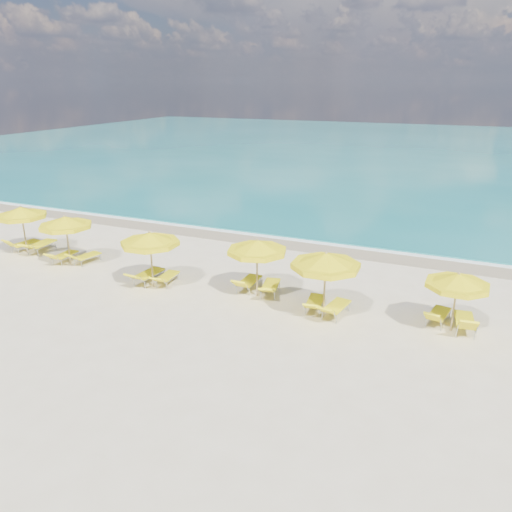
% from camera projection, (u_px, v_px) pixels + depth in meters
% --- Properties ---
extents(ground_plane, '(120.00, 120.00, 0.00)m').
position_uv_depth(ground_plane, '(241.00, 296.00, 19.79)').
color(ground_plane, beige).
extents(ocean, '(120.00, 80.00, 0.30)m').
position_uv_depth(ocean, '(406.00, 150.00, 61.35)').
color(ocean, '#12696A').
rests_on(ocean, ground).
extents(wet_sand_band, '(120.00, 2.60, 0.01)m').
position_uv_depth(wet_sand_band, '(300.00, 243.00, 26.20)').
color(wet_sand_band, tan).
rests_on(wet_sand_band, ground).
extents(foam_line, '(120.00, 1.20, 0.03)m').
position_uv_depth(foam_line, '(305.00, 239.00, 26.89)').
color(foam_line, white).
rests_on(foam_line, ground).
extents(whitecap_near, '(14.00, 0.36, 0.05)m').
position_uv_depth(whitecap_near, '(265.00, 197.00, 36.75)').
color(whitecap_near, white).
rests_on(whitecap_near, ground).
extents(whitecap_far, '(18.00, 0.30, 0.05)m').
position_uv_depth(whitecap_far, '(472.00, 194.00, 37.57)').
color(whitecap_far, white).
rests_on(whitecap_far, ground).
extents(umbrella_1, '(3.02, 3.02, 2.40)m').
position_uv_depth(umbrella_1, '(21.00, 213.00, 24.06)').
color(umbrella_1, '#A68C53').
rests_on(umbrella_1, ground).
extents(umbrella_2, '(2.88, 2.88, 2.38)m').
position_uv_depth(umbrella_2, '(65.00, 223.00, 22.47)').
color(umbrella_2, '#A68C53').
rests_on(umbrella_2, ground).
extents(umbrella_3, '(3.07, 3.07, 2.42)m').
position_uv_depth(umbrella_3, '(150.00, 239.00, 19.99)').
color(umbrella_3, '#A68C53').
rests_on(umbrella_3, ground).
extents(umbrella_4, '(2.62, 2.62, 2.38)m').
position_uv_depth(umbrella_4, '(257.00, 247.00, 19.14)').
color(umbrella_4, '#A68C53').
rests_on(umbrella_4, ground).
extents(umbrella_5, '(3.27, 3.27, 2.51)m').
position_uv_depth(umbrella_5, '(326.00, 261.00, 17.34)').
color(umbrella_5, '#A68C53').
rests_on(umbrella_5, ground).
extents(umbrella_6, '(2.81, 2.81, 2.15)m').
position_uv_depth(umbrella_6, '(458.00, 281.00, 16.42)').
color(umbrella_6, '#A68C53').
rests_on(umbrella_6, ground).
extents(lounger_1_left, '(0.83, 1.81, 0.84)m').
position_uv_depth(lounger_1_left, '(25.00, 246.00, 25.01)').
color(lounger_1_left, '#A5A8AD').
rests_on(lounger_1_left, ground).
extents(lounger_1_right, '(0.82, 2.08, 0.78)m').
position_uv_depth(lounger_1_right, '(41.00, 247.00, 24.80)').
color(lounger_1_right, '#A5A8AD').
rests_on(lounger_1_right, ground).
extents(lounger_2_left, '(0.66, 1.74, 0.74)m').
position_uv_depth(lounger_2_left, '(65.00, 258.00, 23.41)').
color(lounger_2_left, '#A5A8AD').
rests_on(lounger_2_left, ground).
extents(lounger_2_right, '(0.83, 1.73, 0.72)m').
position_uv_depth(lounger_2_right, '(87.00, 259.00, 23.29)').
color(lounger_2_right, '#A5A8AD').
rests_on(lounger_2_right, ground).
extents(lounger_3_left, '(0.75, 1.98, 0.78)m').
position_uv_depth(lounger_3_left, '(148.00, 277.00, 21.03)').
color(lounger_3_left, '#A5A8AD').
rests_on(lounger_3_left, ground).
extents(lounger_3_right, '(0.70, 1.73, 0.68)m').
position_uv_depth(lounger_3_right, '(167.00, 280.00, 20.87)').
color(lounger_3_right, '#A5A8AD').
rests_on(lounger_3_right, ground).
extents(lounger_4_left, '(0.63, 1.83, 0.80)m').
position_uv_depth(lounger_4_left, '(249.00, 285.00, 20.30)').
color(lounger_4_left, '#A5A8AD').
rests_on(lounger_4_left, ground).
extents(lounger_4_right, '(0.94, 1.92, 0.72)m').
position_uv_depth(lounger_4_right, '(270.00, 289.00, 19.88)').
color(lounger_4_right, '#A5A8AD').
rests_on(lounger_4_right, ground).
extents(lounger_5_left, '(0.78, 1.80, 0.72)m').
position_uv_depth(lounger_5_left, '(315.00, 305.00, 18.47)').
color(lounger_5_left, '#A5A8AD').
rests_on(lounger_5_left, ground).
extents(lounger_5_right, '(0.89, 1.91, 0.78)m').
position_uv_depth(lounger_5_right, '(336.00, 311.00, 18.02)').
color(lounger_5_right, '#A5A8AD').
rests_on(lounger_5_right, ground).
extents(lounger_6_left, '(0.87, 1.76, 0.78)m').
position_uv_depth(lounger_6_left, '(438.00, 318.00, 17.49)').
color(lounger_6_left, '#A5A8AD').
rests_on(lounger_6_left, ground).
extents(lounger_6_right, '(0.82, 1.86, 0.89)m').
position_uv_depth(lounger_6_right, '(464.00, 325.00, 16.94)').
color(lounger_6_right, '#A5A8AD').
rests_on(lounger_6_right, ground).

